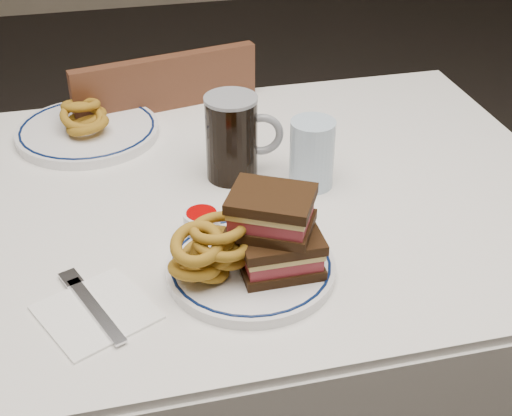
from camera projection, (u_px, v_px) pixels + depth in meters
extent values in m
cube|color=silver|center=(212.00, 204.00, 1.23)|extent=(1.26, 0.86, 0.03)
cylinder|color=#462416|center=(400.00, 232.00, 1.82)|extent=(0.06, 0.06, 0.71)
cube|color=silver|center=(179.00, 136.00, 1.63)|extent=(1.26, 0.01, 0.17)
cube|color=#462416|center=(154.00, 201.00, 1.85)|extent=(0.47, 0.47, 0.04)
cylinder|color=#462416|center=(196.00, 220.00, 2.16)|extent=(0.03, 0.03, 0.39)
cylinder|color=#462416|center=(242.00, 285.00, 1.90)|extent=(0.03, 0.03, 0.39)
cylinder|color=#462416|center=(84.00, 248.00, 2.03)|extent=(0.03, 0.03, 0.39)
cylinder|color=#462416|center=(117.00, 322.00, 1.78)|extent=(0.03, 0.03, 0.39)
cube|color=#462416|center=(171.00, 150.00, 1.58)|extent=(0.40, 0.11, 0.44)
cylinder|color=white|center=(251.00, 268.00, 1.05)|extent=(0.25, 0.25, 0.02)
torus|color=#091845|center=(251.00, 264.00, 1.04)|extent=(0.24, 0.24, 0.00)
cube|color=black|center=(280.00, 263.00, 1.03)|extent=(0.12, 0.09, 0.02)
cube|color=#982C3A|center=(280.00, 254.00, 1.02)|extent=(0.11, 0.08, 0.02)
cube|color=#DCB962|center=(280.00, 246.00, 1.01)|extent=(0.11, 0.09, 0.01)
cube|color=black|center=(280.00, 239.00, 1.01)|extent=(0.12, 0.09, 0.02)
cube|color=black|center=(271.00, 225.00, 1.01)|extent=(0.14, 0.13, 0.02)
cube|color=#982C3A|center=(271.00, 215.00, 1.00)|extent=(0.13, 0.12, 0.02)
cube|color=#DCB962|center=(271.00, 206.00, 0.99)|extent=(0.14, 0.13, 0.01)
cube|color=black|center=(272.00, 199.00, 0.98)|extent=(0.14, 0.13, 0.02)
torus|color=brown|center=(205.00, 259.00, 1.04)|extent=(0.08, 0.08, 0.05)
torus|color=brown|center=(205.00, 266.00, 1.01)|extent=(0.07, 0.07, 0.05)
torus|color=brown|center=(195.00, 267.00, 0.99)|extent=(0.08, 0.08, 0.04)
torus|color=brown|center=(223.00, 250.00, 1.01)|extent=(0.08, 0.08, 0.05)
torus|color=brown|center=(215.00, 249.00, 1.00)|extent=(0.08, 0.08, 0.05)
torus|color=brown|center=(215.00, 244.00, 0.99)|extent=(0.07, 0.07, 0.05)
torus|color=brown|center=(221.00, 243.00, 0.98)|extent=(0.08, 0.08, 0.03)
torus|color=brown|center=(197.00, 244.00, 0.97)|extent=(0.08, 0.08, 0.05)
torus|color=brown|center=(219.00, 228.00, 0.98)|extent=(0.09, 0.08, 0.03)
cylinder|color=white|center=(202.00, 222.00, 1.10)|extent=(0.06, 0.06, 0.03)
cylinder|color=#990203|center=(202.00, 216.00, 1.10)|extent=(0.05, 0.05, 0.01)
cylinder|color=black|center=(232.00, 139.00, 1.24)|extent=(0.09, 0.09, 0.15)
cylinder|color=gray|center=(231.00, 99.00, 1.20)|extent=(0.09, 0.09, 0.01)
torus|color=gray|center=(261.00, 135.00, 1.25)|extent=(0.08, 0.02, 0.08)
cylinder|color=#A8C3DA|center=(312.00, 154.00, 1.23)|extent=(0.08, 0.08, 0.12)
cylinder|color=white|center=(88.00, 132.00, 1.41)|extent=(0.28, 0.28, 0.02)
torus|color=#091845|center=(87.00, 127.00, 1.41)|extent=(0.26, 0.26, 0.01)
torus|color=brown|center=(86.00, 118.00, 1.42)|extent=(0.09, 0.09, 0.05)
torus|color=brown|center=(88.00, 125.00, 1.37)|extent=(0.09, 0.09, 0.04)
torus|color=brown|center=(83.00, 117.00, 1.38)|extent=(0.09, 0.09, 0.05)
torus|color=brown|center=(80.00, 105.00, 1.40)|extent=(0.08, 0.08, 0.03)
cube|color=white|center=(96.00, 312.00, 0.97)|extent=(0.18, 0.18, 0.00)
cube|color=silver|center=(96.00, 310.00, 0.97)|extent=(0.07, 0.15, 0.00)
cube|color=silver|center=(71.00, 278.00, 1.03)|extent=(0.04, 0.04, 0.00)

